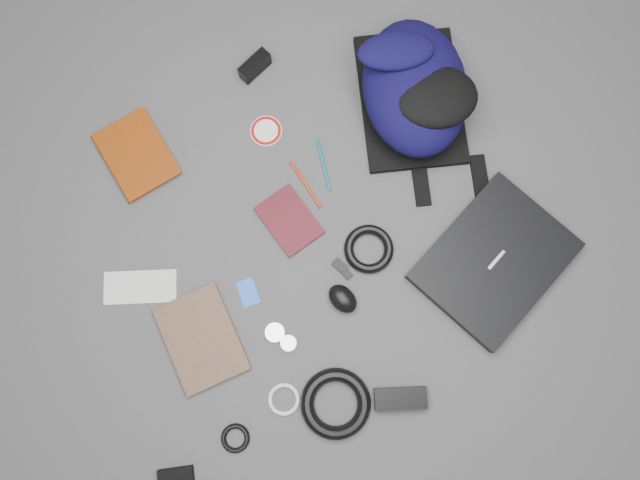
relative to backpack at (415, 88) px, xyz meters
name	(u,v)px	position (x,y,z in m)	size (l,w,h in m)	color
ground	(320,241)	(-0.40, -0.27, -0.09)	(4.00, 4.00, 0.00)	#4F4F51
backpack	(415,88)	(0.00, 0.00, 0.00)	(0.30, 0.44, 0.18)	black
laptop	(494,261)	(0.00, -0.51, -0.07)	(0.39, 0.30, 0.04)	black
textbook_red	(110,170)	(-0.85, 0.16, -0.08)	(0.17, 0.23, 0.02)	#742A06
comic_book	(169,353)	(-0.89, -0.38, -0.08)	(0.18, 0.25, 0.02)	#B5740C
envelope	(140,287)	(-0.90, -0.18, -0.09)	(0.20, 0.09, 0.00)	silver
dvd_case	(289,220)	(-0.46, -0.18, -0.09)	(0.12, 0.17, 0.01)	#3B0B11
compact_camera	(255,66)	(-0.36, 0.27, -0.06)	(0.10, 0.04, 0.05)	black
sticker_disc	(266,131)	(-0.41, 0.09, -0.09)	(0.09, 0.09, 0.00)	white
pen_teal	(323,164)	(-0.30, -0.07, -0.09)	(0.01, 0.01, 0.15)	#0D6B79
pen_red	(306,185)	(-0.37, -0.10, -0.09)	(0.01, 0.01, 0.16)	#B3310D
id_badge	(248,293)	(-0.64, -0.31, -0.09)	(0.05, 0.07, 0.00)	blue
usb_black	(344,270)	(-0.38, -0.36, -0.09)	(0.02, 0.06, 0.01)	black
key_fob	(340,266)	(-0.38, -0.35, -0.09)	(0.02, 0.04, 0.01)	black
mouse	(343,299)	(-0.41, -0.44, -0.07)	(0.06, 0.09, 0.05)	black
headphone_left	(288,343)	(-0.59, -0.48, -0.09)	(0.04, 0.04, 0.01)	#B9B9BB
headphone_right	(275,332)	(-0.61, -0.44, -0.09)	(0.05, 0.05, 0.01)	silver
cable_coil	(369,249)	(-0.29, -0.34, -0.08)	(0.14, 0.14, 0.03)	black
power_brick	(400,399)	(-0.38, -0.73, -0.08)	(0.14, 0.06, 0.03)	black
power_cord_coil	(336,404)	(-0.54, -0.68, -0.07)	(0.18, 0.18, 0.04)	black
earbud_coil	(235,438)	(-0.81, -0.65, -0.09)	(0.08, 0.08, 0.01)	black
white_cable_coil	(284,399)	(-0.66, -0.61, -0.09)	(0.08, 0.08, 0.01)	white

